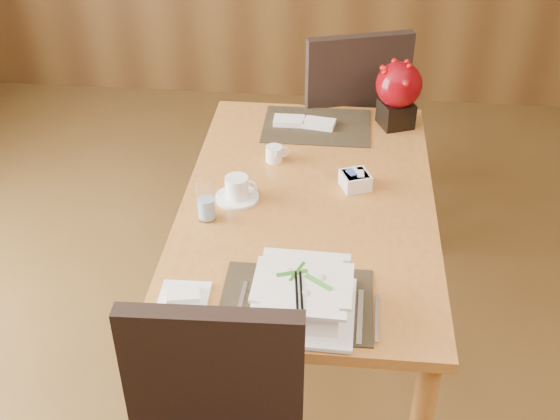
# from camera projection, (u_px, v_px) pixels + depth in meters

# --- Properties ---
(dining_table) EXTENTS (0.90, 1.50, 0.75)m
(dining_table) POSITION_uv_depth(u_px,v_px,m) (308.00, 221.00, 2.57)
(dining_table) COLOR #B87633
(dining_table) RESTS_ON ground
(placemat_near) EXTENTS (0.45, 0.33, 0.01)m
(placemat_near) POSITION_uv_depth(u_px,v_px,m) (297.00, 302.00, 2.07)
(placemat_near) COLOR black
(placemat_near) RESTS_ON dining_table
(placemat_far) EXTENTS (0.45, 0.33, 0.01)m
(placemat_far) POSITION_uv_depth(u_px,v_px,m) (317.00, 126.00, 2.96)
(placemat_far) COLOR black
(placemat_far) RESTS_ON dining_table
(soup_setting) EXTENTS (0.31, 0.31, 0.12)m
(soup_setting) POSITION_uv_depth(u_px,v_px,m) (303.00, 298.00, 2.00)
(soup_setting) COLOR white
(soup_setting) RESTS_ON dining_table
(coffee_cup) EXTENTS (0.16, 0.16, 0.09)m
(coffee_cup) POSITION_uv_depth(u_px,v_px,m) (237.00, 190.00, 2.50)
(coffee_cup) COLOR white
(coffee_cup) RESTS_ON dining_table
(water_glass) EXTENTS (0.08, 0.08, 0.15)m
(water_glass) POSITION_uv_depth(u_px,v_px,m) (206.00, 200.00, 2.37)
(water_glass) COLOR white
(water_glass) RESTS_ON dining_table
(creamer_jug) EXTENTS (0.11, 0.11, 0.06)m
(creamer_jug) POSITION_uv_depth(u_px,v_px,m) (274.00, 154.00, 2.72)
(creamer_jug) COLOR white
(creamer_jug) RESTS_ON dining_table
(sugar_caddy) EXTENTS (0.13, 0.13, 0.06)m
(sugar_caddy) POSITION_uv_depth(u_px,v_px,m) (355.00, 180.00, 2.56)
(sugar_caddy) COLOR white
(sugar_caddy) RESTS_ON dining_table
(berry_decor) EXTENTS (0.19, 0.19, 0.28)m
(berry_decor) POSITION_uv_depth(u_px,v_px,m) (398.00, 90.00, 2.88)
(berry_decor) COLOR black
(berry_decor) RESTS_ON dining_table
(napkins_far) EXTENTS (0.27, 0.12, 0.02)m
(napkins_far) POSITION_uv_depth(u_px,v_px,m) (306.00, 122.00, 2.96)
(napkins_far) COLOR white
(napkins_far) RESTS_ON dining_table
(bread_plate) EXTENTS (0.15, 0.15, 0.01)m
(bread_plate) POSITION_uv_depth(u_px,v_px,m) (184.00, 298.00, 2.08)
(bread_plate) COLOR white
(bread_plate) RESTS_ON dining_table
(far_chair) EXTENTS (0.62, 0.62, 1.06)m
(far_chair) POSITION_uv_depth(u_px,v_px,m) (347.00, 119.00, 3.34)
(far_chair) COLOR black
(far_chair) RESTS_ON ground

